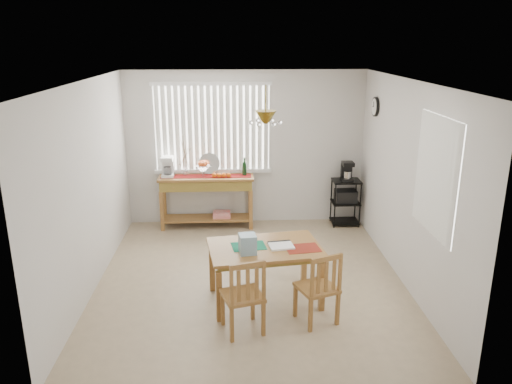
{
  "coord_description": "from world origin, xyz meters",
  "views": [
    {
      "loc": [
        -0.21,
        -6.02,
        3.07
      ],
      "look_at": [
        0.1,
        0.55,
        1.05
      ],
      "focal_mm": 35.0,
      "sensor_mm": 36.0,
      "label": 1
    }
  ],
  "objects_px": {
    "sideboard": "(207,189)",
    "dining_table": "(265,253)",
    "chair_left": "(244,296)",
    "cart_items": "(347,171)",
    "chair_right": "(319,288)",
    "wire_cart": "(346,198)"
  },
  "relations": [
    {
      "from": "sideboard",
      "to": "chair_left",
      "type": "xyz_separation_m",
      "value": [
        0.54,
        -3.25,
        -0.23
      ]
    },
    {
      "from": "dining_table",
      "to": "chair_left",
      "type": "distance_m",
      "value": 0.77
    },
    {
      "from": "sideboard",
      "to": "cart_items",
      "type": "distance_m",
      "value": 2.37
    },
    {
      "from": "chair_left",
      "to": "chair_right",
      "type": "bearing_deg",
      "value": 10.67
    },
    {
      "from": "chair_right",
      "to": "sideboard",
      "type": "bearing_deg",
      "value": 113.91
    },
    {
      "from": "chair_left",
      "to": "chair_right",
      "type": "distance_m",
      "value": 0.85
    },
    {
      "from": "sideboard",
      "to": "chair_right",
      "type": "xyz_separation_m",
      "value": [
        1.37,
        -3.1,
        -0.24
      ]
    },
    {
      "from": "cart_items",
      "to": "chair_right",
      "type": "bearing_deg",
      "value": -107.57
    },
    {
      "from": "sideboard",
      "to": "dining_table",
      "type": "distance_m",
      "value": 2.68
    },
    {
      "from": "chair_left",
      "to": "chair_right",
      "type": "xyz_separation_m",
      "value": [
        0.84,
        0.16,
        -0.01
      ]
    },
    {
      "from": "wire_cart",
      "to": "cart_items",
      "type": "bearing_deg",
      "value": 90.0
    },
    {
      "from": "cart_items",
      "to": "dining_table",
      "type": "distance_m",
      "value": 3.0
    },
    {
      "from": "sideboard",
      "to": "dining_table",
      "type": "height_order",
      "value": "sideboard"
    },
    {
      "from": "cart_items",
      "to": "sideboard",
      "type": "bearing_deg",
      "value": 179.99
    },
    {
      "from": "chair_right",
      "to": "cart_items",
      "type": "bearing_deg",
      "value": 72.43
    },
    {
      "from": "wire_cart",
      "to": "dining_table",
      "type": "relative_size",
      "value": 0.55
    },
    {
      "from": "cart_items",
      "to": "chair_left",
      "type": "height_order",
      "value": "cart_items"
    },
    {
      "from": "chair_left",
      "to": "chair_right",
      "type": "relative_size",
      "value": 1.02
    },
    {
      "from": "dining_table",
      "to": "chair_left",
      "type": "bearing_deg",
      "value": -111.39
    },
    {
      "from": "dining_table",
      "to": "sideboard",
      "type": "bearing_deg",
      "value": 107.52
    },
    {
      "from": "sideboard",
      "to": "chair_right",
      "type": "relative_size",
      "value": 1.8
    },
    {
      "from": "wire_cart",
      "to": "chair_right",
      "type": "distance_m",
      "value": 3.24
    }
  ]
}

